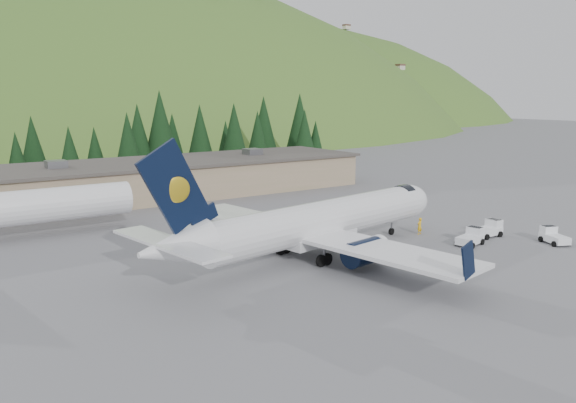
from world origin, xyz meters
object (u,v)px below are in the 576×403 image
Objects in this scene: terminal_building at (132,180)px; baggage_tug_c at (553,236)px; baggage_tug_a at (471,237)px; baggage_tug_b at (489,229)px; airliner at (317,223)px; ramp_worker at (420,226)px.

baggage_tug_c is at bearing -61.38° from terminal_building.
baggage_tug_b reaches higher than baggage_tug_a.
baggage_tug_c is at bearing -60.23° from baggage_tug_b.
baggage_tug_b is 0.05× the size of terminal_building.
baggage_tug_a reaches higher than baggage_tug_c.
airliner is 10.28× the size of baggage_tug_a.
baggage_tug_c is (2.91, -5.32, -0.06)m from baggage_tug_b.
airliner reaches higher than terminal_building.
airliner reaches higher than baggage_tug_a.
baggage_tug_b is 6.07m from baggage_tug_c.
airliner is 10.40× the size of baggage_tug_c.
baggage_tug_b is at bearing 50.80° from baggage_tug_c.
baggage_tug_a is at bearing 81.78° from baggage_tug_c.
ramp_worker is at bearing -8.00° from airliner.
baggage_tug_c is 0.05× the size of terminal_building.
terminal_building is at bearing 86.63° from airliner.
baggage_tug_b is at bearing -22.13° from airliner.
baggage_tug_c is at bearing -33.01° from airliner.
airliner is at bearing 168.39° from baggage_tug_b.
airliner is 14.05m from ramp_worker.
ramp_worker is at bearing 61.61° from baggage_tug_c.
ramp_worker is at bearing -64.70° from terminal_building.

